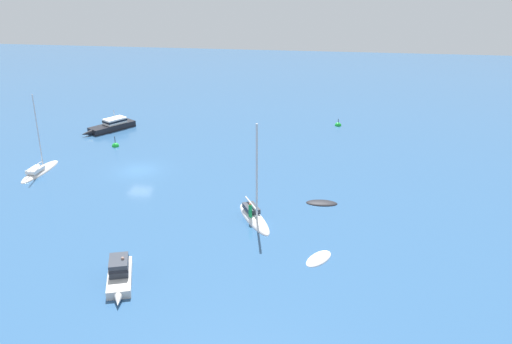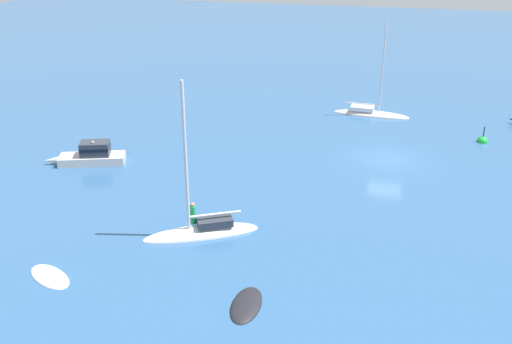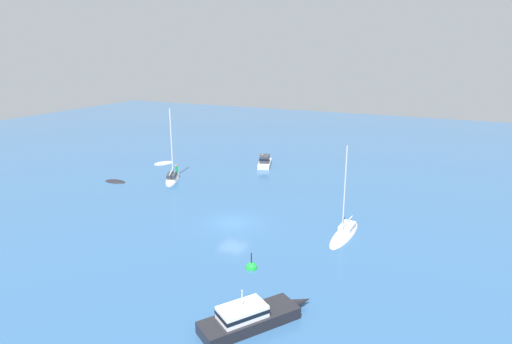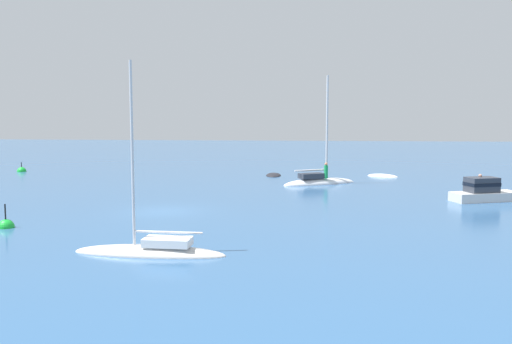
{
  "view_description": "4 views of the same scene",
  "coord_description": "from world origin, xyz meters",
  "px_view_note": "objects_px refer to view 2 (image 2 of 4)",
  "views": [
    {
      "loc": [
        52.96,
        20.27,
        22.0
      ],
      "look_at": [
        5.96,
        13.67,
        2.95
      ],
      "focal_mm": 38.54,
      "sensor_mm": 36.0,
      "label": 1
    },
    {
      "loc": [
        -0.14,
        41.91,
        16.69
      ],
      "look_at": [
        8.34,
        7.03,
        1.06
      ],
      "focal_mm": 41.62,
      "sensor_mm": 36.0,
      "label": 2
    },
    {
      "loc": [
        -33.84,
        -18.29,
        16.0
      ],
      "look_at": [
        7.99,
        1.24,
        2.93
      ],
      "focal_mm": 30.12,
      "sensor_mm": 36.0,
      "label": 3
    },
    {
      "loc": [
        8.54,
        -34.91,
        6.31
      ],
      "look_at": [
        5.67,
        -0.12,
        2.51
      ],
      "focal_mm": 41.11,
      "sensor_mm": 36.0,
      "label": 4
    }
  ],
  "objects_px": {
    "skiff": "(246,305)",
    "mooring_buoy": "(482,142)",
    "rib": "(50,277)",
    "powerboat_1": "(91,155)",
    "sloop_1": "(202,231)",
    "sloop": "(370,114)"
  },
  "relations": [
    {
      "from": "sloop_1",
      "to": "mooring_buoy",
      "type": "xyz_separation_m",
      "value": [
        -17.05,
        -19.51,
        -0.19
      ]
    },
    {
      "from": "sloop",
      "to": "skiff",
      "type": "xyz_separation_m",
      "value": [
        3.76,
        30.29,
        -0.11
      ]
    },
    {
      "from": "sloop_1",
      "to": "sloop",
      "type": "bearing_deg",
      "value": -135.73
    },
    {
      "from": "mooring_buoy",
      "to": "rib",
      "type": "bearing_deg",
      "value": 47.75
    },
    {
      "from": "sloop_1",
      "to": "mooring_buoy",
      "type": "relative_size",
      "value": 5.55
    },
    {
      "from": "rib",
      "to": "skiff",
      "type": "bearing_deg",
      "value": -150.19
    },
    {
      "from": "rib",
      "to": "skiff",
      "type": "height_order",
      "value": "rib"
    },
    {
      "from": "rib",
      "to": "powerboat_1",
      "type": "relative_size",
      "value": 0.55
    },
    {
      "from": "sloop",
      "to": "mooring_buoy",
      "type": "relative_size",
      "value": 5.09
    },
    {
      "from": "sloop",
      "to": "sloop_1",
      "type": "xyz_separation_m",
      "value": [
        7.88,
        24.43,
        0.08
      ]
    },
    {
      "from": "sloop",
      "to": "mooring_buoy",
      "type": "distance_m",
      "value": 10.41
    },
    {
      "from": "rib",
      "to": "mooring_buoy",
      "type": "distance_m",
      "value": 34.35
    },
    {
      "from": "rib",
      "to": "sloop_1",
      "type": "relative_size",
      "value": 0.34
    },
    {
      "from": "skiff",
      "to": "mooring_buoy",
      "type": "bearing_deg",
      "value": -28.67
    },
    {
      "from": "rib",
      "to": "mooring_buoy",
      "type": "bearing_deg",
      "value": -102.77
    },
    {
      "from": "skiff",
      "to": "sloop_1",
      "type": "bearing_deg",
      "value": 33.47
    },
    {
      "from": "skiff",
      "to": "mooring_buoy",
      "type": "height_order",
      "value": "mooring_buoy"
    },
    {
      "from": "sloop",
      "to": "mooring_buoy",
      "type": "height_order",
      "value": "sloop"
    },
    {
      "from": "rib",
      "to": "powerboat_1",
      "type": "bearing_deg",
      "value": -40.57
    },
    {
      "from": "sloop",
      "to": "powerboat_1",
      "type": "xyz_separation_m",
      "value": [
        19.02,
        16.31,
        0.54
      ]
    },
    {
      "from": "powerboat_1",
      "to": "sloop_1",
      "type": "relative_size",
      "value": 0.61
    },
    {
      "from": "powerboat_1",
      "to": "skiff",
      "type": "distance_m",
      "value": 20.71
    }
  ]
}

